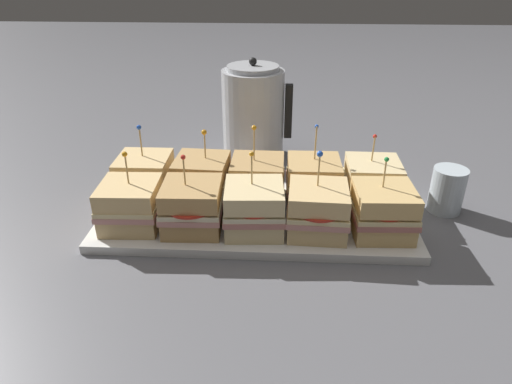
{
  "coord_description": "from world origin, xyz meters",
  "views": [
    {
      "loc": [
        0.05,
        -0.82,
        0.5
      ],
      "look_at": [
        0.0,
        0.0,
        0.07
      ],
      "focal_mm": 32.0,
      "sensor_mm": 36.0,
      "label": 1
    }
  ],
  "objects_px": {
    "sandwich_front_far_left": "(131,205)",
    "kettle_steel": "(253,113)",
    "sandwich_front_right": "(318,210)",
    "sandwich_front_left": "(192,207)",
    "sandwich_back_far_right": "(372,182)",
    "serving_platter": "(256,217)",
    "sandwich_back_far_left": "(145,177)",
    "sandwich_back_right": "(313,181)",
    "sandwich_front_center": "(253,208)",
    "sandwich_back_left": "(202,179)",
    "drinking_glass": "(447,190)",
    "sandwich_back_center": "(258,180)",
    "sandwich_front_far_right": "(383,211)"
  },
  "relations": [
    {
      "from": "sandwich_front_right",
      "to": "kettle_steel",
      "type": "xyz_separation_m",
      "value": [
        -0.15,
        0.41,
        0.06
      ]
    },
    {
      "from": "sandwich_front_far_right",
      "to": "sandwich_back_center",
      "type": "relative_size",
      "value": 0.91
    },
    {
      "from": "sandwich_front_left",
      "to": "sandwich_back_left",
      "type": "relative_size",
      "value": 0.99
    },
    {
      "from": "sandwich_front_far_right",
      "to": "sandwich_back_far_right",
      "type": "distance_m",
      "value": 0.12
    },
    {
      "from": "sandwich_back_right",
      "to": "sandwich_back_left",
      "type": "bearing_deg",
      "value": -179.66
    },
    {
      "from": "sandwich_back_far_left",
      "to": "kettle_steel",
      "type": "bearing_deg",
      "value": 51.81
    },
    {
      "from": "sandwich_front_right",
      "to": "sandwich_back_right",
      "type": "height_order",
      "value": "sandwich_back_right"
    },
    {
      "from": "sandwich_front_far_right",
      "to": "kettle_steel",
      "type": "distance_m",
      "value": 0.49
    },
    {
      "from": "sandwich_front_left",
      "to": "sandwich_front_far_right",
      "type": "relative_size",
      "value": 1.01
    },
    {
      "from": "sandwich_back_right",
      "to": "sandwich_front_far_left",
      "type": "bearing_deg",
      "value": -161.53
    },
    {
      "from": "sandwich_back_far_right",
      "to": "kettle_steel",
      "type": "xyz_separation_m",
      "value": [
        -0.27,
        0.28,
        0.06
      ]
    },
    {
      "from": "sandwich_front_left",
      "to": "sandwich_back_far_left",
      "type": "height_order",
      "value": "sandwich_back_far_left"
    },
    {
      "from": "sandwich_front_far_left",
      "to": "kettle_steel",
      "type": "height_order",
      "value": "kettle_steel"
    },
    {
      "from": "sandwich_back_center",
      "to": "drinking_glass",
      "type": "distance_m",
      "value": 0.41
    },
    {
      "from": "sandwich_front_far_left",
      "to": "sandwich_back_far_right",
      "type": "bearing_deg",
      "value": 14.05
    },
    {
      "from": "serving_platter",
      "to": "sandwich_front_center",
      "type": "bearing_deg",
      "value": -92.21
    },
    {
      "from": "sandwich_front_center",
      "to": "sandwich_back_left",
      "type": "xyz_separation_m",
      "value": [
        -0.12,
        0.12,
        0.0
      ]
    },
    {
      "from": "sandwich_back_center",
      "to": "sandwich_back_right",
      "type": "distance_m",
      "value": 0.12
    },
    {
      "from": "sandwich_front_far_right",
      "to": "sandwich_front_right",
      "type": "bearing_deg",
      "value": -178.29
    },
    {
      "from": "sandwich_back_far_left",
      "to": "sandwich_back_right",
      "type": "bearing_deg",
      "value": 0.07
    },
    {
      "from": "sandwich_front_center",
      "to": "sandwich_back_center",
      "type": "height_order",
      "value": "sandwich_back_center"
    },
    {
      "from": "sandwich_back_far_right",
      "to": "sandwich_back_far_left",
      "type": "bearing_deg",
      "value": -179.83
    },
    {
      "from": "sandwich_front_right",
      "to": "sandwich_back_center",
      "type": "relative_size",
      "value": 0.97
    },
    {
      "from": "sandwich_back_far_left",
      "to": "kettle_steel",
      "type": "distance_m",
      "value": 0.36
    },
    {
      "from": "serving_platter",
      "to": "sandwich_back_far_left",
      "type": "relative_size",
      "value": 3.93
    },
    {
      "from": "sandwich_front_far_left",
      "to": "sandwich_back_right",
      "type": "distance_m",
      "value": 0.38
    },
    {
      "from": "sandwich_front_far_left",
      "to": "sandwich_front_right",
      "type": "height_order",
      "value": "sandwich_front_right"
    },
    {
      "from": "sandwich_front_far_left",
      "to": "sandwich_back_right",
      "type": "xyz_separation_m",
      "value": [
        0.36,
        0.12,
        0.0
      ]
    },
    {
      "from": "serving_platter",
      "to": "drinking_glass",
      "type": "bearing_deg",
      "value": 9.19
    },
    {
      "from": "sandwich_front_right",
      "to": "sandwich_front_left",
      "type": "bearing_deg",
      "value": 180.0
    },
    {
      "from": "sandwich_back_left",
      "to": "sandwich_back_center",
      "type": "distance_m",
      "value": 0.12
    },
    {
      "from": "sandwich_back_left",
      "to": "sandwich_back_far_right",
      "type": "bearing_deg",
      "value": 0.37
    },
    {
      "from": "sandwich_back_center",
      "to": "drinking_glass",
      "type": "height_order",
      "value": "sandwich_back_center"
    },
    {
      "from": "sandwich_front_far_left",
      "to": "sandwich_front_center",
      "type": "relative_size",
      "value": 0.97
    },
    {
      "from": "sandwich_back_center",
      "to": "kettle_steel",
      "type": "relative_size",
      "value": 0.64
    },
    {
      "from": "sandwich_front_center",
      "to": "sandwich_back_center",
      "type": "xyz_separation_m",
      "value": [
        0.0,
        0.12,
        0.0
      ]
    },
    {
      "from": "sandwich_front_center",
      "to": "sandwich_back_right",
      "type": "distance_m",
      "value": 0.17
    },
    {
      "from": "sandwich_back_center",
      "to": "sandwich_back_right",
      "type": "bearing_deg",
      "value": 1.84
    },
    {
      "from": "sandwich_front_far_right",
      "to": "sandwich_back_center",
      "type": "height_order",
      "value": "sandwich_back_center"
    },
    {
      "from": "sandwich_back_left",
      "to": "sandwich_back_right",
      "type": "xyz_separation_m",
      "value": [
        0.24,
        0.0,
        0.0
      ]
    },
    {
      "from": "drinking_glass",
      "to": "sandwich_back_far_right",
      "type": "bearing_deg",
      "value": -179.04
    },
    {
      "from": "kettle_steel",
      "to": "sandwich_back_far_left",
      "type": "bearing_deg",
      "value": -128.19
    },
    {
      "from": "sandwich_back_far_left",
      "to": "drinking_glass",
      "type": "height_order",
      "value": "sandwich_back_far_left"
    },
    {
      "from": "sandwich_front_left",
      "to": "sandwich_back_right",
      "type": "distance_m",
      "value": 0.27
    },
    {
      "from": "sandwich_front_far_left",
      "to": "sandwich_back_left",
      "type": "bearing_deg",
      "value": 44.49
    },
    {
      "from": "sandwich_front_far_left",
      "to": "sandwich_front_right",
      "type": "bearing_deg",
      "value": -0.63
    },
    {
      "from": "sandwich_back_left",
      "to": "sandwich_back_center",
      "type": "bearing_deg",
      "value": -1.16
    },
    {
      "from": "sandwich_front_left",
      "to": "sandwich_front_center",
      "type": "relative_size",
      "value": 0.97
    },
    {
      "from": "sandwich_back_far_right",
      "to": "kettle_steel",
      "type": "relative_size",
      "value": 0.57
    },
    {
      "from": "serving_platter",
      "to": "sandwich_back_center",
      "type": "height_order",
      "value": "sandwich_back_center"
    }
  ]
}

